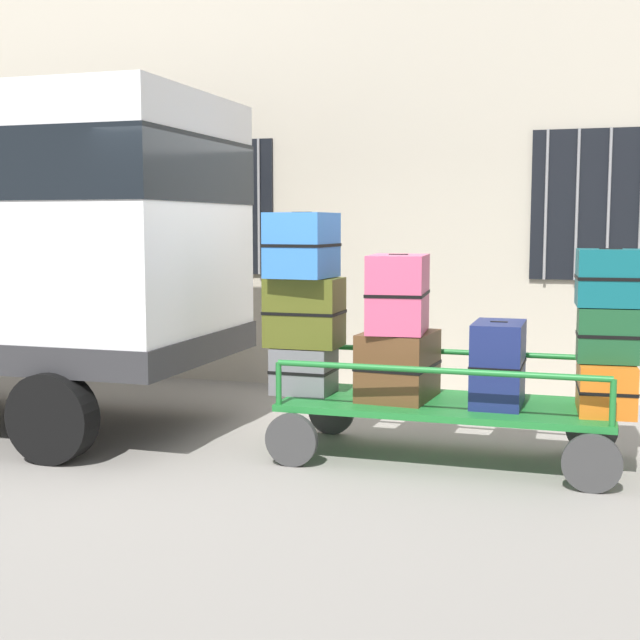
% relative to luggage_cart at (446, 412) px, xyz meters
% --- Properties ---
extents(ground_plane, '(40.00, 40.00, 0.00)m').
position_rel_luggage_cart_xyz_m(ground_plane, '(-1.17, 0.01, -0.37)').
color(ground_plane, gray).
extents(building_wall, '(12.00, 0.38, 5.00)m').
position_rel_luggage_cart_xyz_m(building_wall, '(-1.17, 2.75, 2.12)').
color(building_wall, '#BCB29E').
rests_on(building_wall, ground).
extents(luggage_cart, '(2.55, 1.11, 0.45)m').
position_rel_luggage_cart_xyz_m(luggage_cart, '(0.00, 0.00, 0.00)').
color(luggage_cart, '#1E722D').
rests_on(luggage_cart, ground).
extents(cart_railing, '(2.44, 0.98, 0.34)m').
position_rel_luggage_cart_xyz_m(cart_railing, '(0.00, 0.00, 0.37)').
color(cart_railing, '#1E722D').
rests_on(cart_railing, luggage_cart).
extents(suitcase_left_bottom, '(0.48, 0.41, 0.38)m').
position_rel_luggage_cart_xyz_m(suitcase_left_bottom, '(-1.16, 0.02, 0.26)').
color(suitcase_left_bottom, slate).
rests_on(suitcase_left_bottom, luggage_cart).
extents(suitcase_left_middle, '(0.60, 0.41, 0.56)m').
position_rel_luggage_cart_xyz_m(suitcase_left_middle, '(-1.16, 0.04, 0.73)').
color(suitcase_left_middle, '#4C5119').
rests_on(suitcase_left_middle, suitcase_left_bottom).
extents(suitcase_left_top, '(0.51, 0.56, 0.52)m').
position_rel_luggage_cart_xyz_m(suitcase_left_top, '(-1.16, -0.02, 1.27)').
color(suitcase_left_top, '#3372C6').
rests_on(suitcase_left_top, suitcase_left_middle).
extents(suitcase_midleft_bottom, '(0.58, 0.71, 0.53)m').
position_rel_luggage_cart_xyz_m(suitcase_midleft_bottom, '(-0.39, 0.04, 0.34)').
color(suitcase_midleft_bottom, brown).
rests_on(suitcase_midleft_bottom, luggage_cart).
extents(suitcase_midleft_middle, '(0.48, 0.67, 0.60)m').
position_rel_luggage_cart_xyz_m(suitcase_midleft_middle, '(-0.39, 0.01, 0.90)').
color(suitcase_midleft_middle, '#CC4C72').
rests_on(suitcase_midleft_middle, suitcase_midleft_bottom).
extents(suitcase_center_bottom, '(0.38, 0.59, 0.64)m').
position_rel_luggage_cart_xyz_m(suitcase_center_bottom, '(0.39, 0.00, 0.39)').
color(suitcase_center_bottom, navy).
rests_on(suitcase_center_bottom, luggage_cart).
extents(suitcase_midright_bottom, '(0.43, 0.61, 0.37)m').
position_rel_luggage_cart_xyz_m(suitcase_midright_bottom, '(1.16, -0.01, 0.26)').
color(suitcase_midright_bottom, orange).
rests_on(suitcase_midright_bottom, luggage_cart).
extents(suitcase_midright_middle, '(0.45, 0.33, 0.40)m').
position_rel_luggage_cart_xyz_m(suitcase_midright_middle, '(1.16, -0.03, 0.65)').
color(suitcase_midright_middle, '#194C28').
rests_on(suitcase_midright_middle, suitcase_midright_bottom).
extents(suitcase_midright_top, '(0.50, 0.47, 0.41)m').
position_rel_luggage_cart_xyz_m(suitcase_midright_top, '(1.16, 0.04, 1.05)').
color(suitcase_midright_top, '#0F5960').
rests_on(suitcase_midright_top, suitcase_midright_middle).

